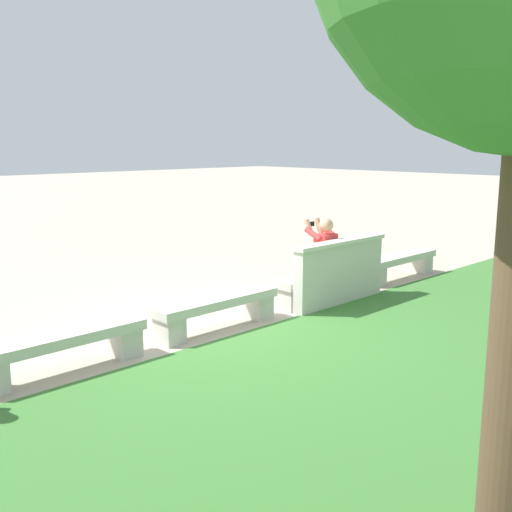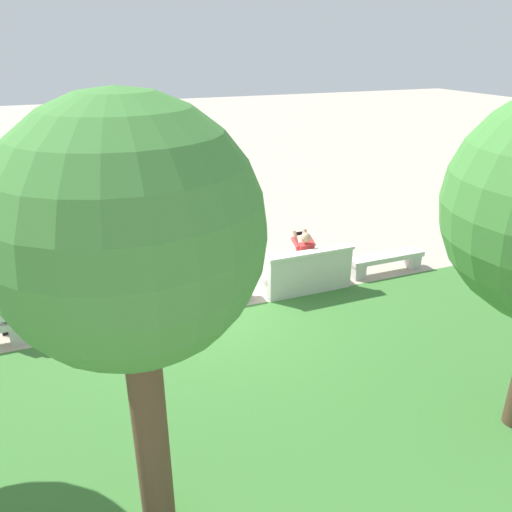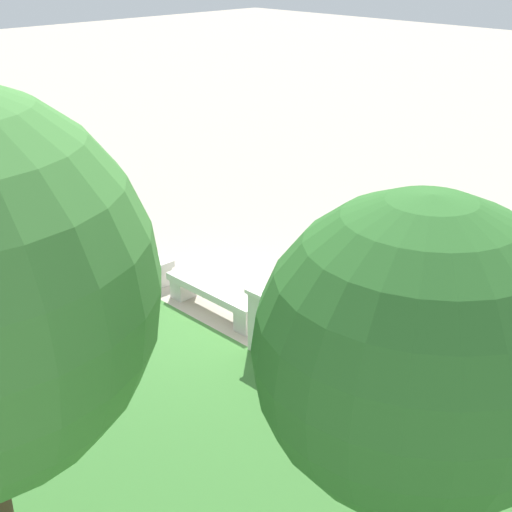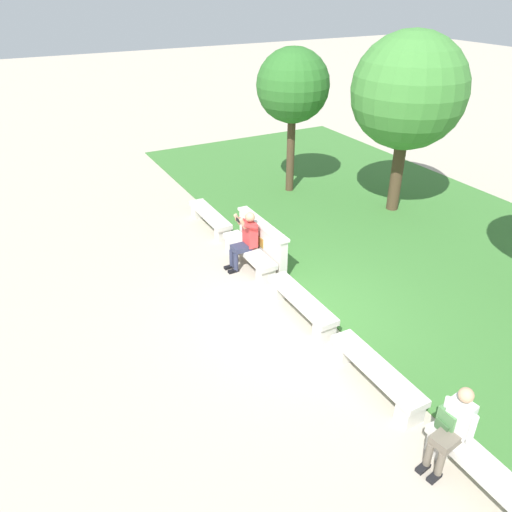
# 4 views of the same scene
# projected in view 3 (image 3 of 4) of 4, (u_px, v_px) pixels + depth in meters

# --- Properties ---
(ground_plane) EXTENTS (80.00, 80.00, 0.00)m
(ground_plane) POSITION_uv_depth(u_px,v_px,m) (214.00, 312.00, 11.44)
(ground_plane) COLOR #B2A593
(bench_main) EXTENTS (1.92, 0.40, 0.45)m
(bench_main) POSITION_uv_depth(u_px,v_px,m) (458.00, 417.00, 8.44)
(bench_main) COLOR beige
(bench_main) RESTS_ON ground
(bench_near) EXTENTS (1.92, 0.40, 0.45)m
(bench_near) POSITION_uv_depth(u_px,v_px,m) (318.00, 348.00, 9.88)
(bench_near) COLOR beige
(bench_near) RESTS_ON ground
(bench_mid) EXTENTS (1.92, 0.40, 0.45)m
(bench_mid) POSITION_uv_depth(u_px,v_px,m) (214.00, 296.00, 11.31)
(bench_mid) COLOR beige
(bench_mid) RESTS_ON ground
(bench_far) EXTENTS (1.92, 0.40, 0.45)m
(bench_far) POSITION_uv_depth(u_px,v_px,m) (133.00, 256.00, 12.75)
(bench_far) COLOR beige
(bench_far) RESTS_ON ground
(bench_end) EXTENTS (1.92, 0.40, 0.45)m
(bench_end) POSITION_uv_depth(u_px,v_px,m) (68.00, 224.00, 14.18)
(bench_end) COLOR beige
(bench_end) RESTS_ON ground
(backrest_wall_with_plaque) EXTENTS (1.99, 0.24, 1.01)m
(backrest_wall_with_plaque) POSITION_uv_depth(u_px,v_px,m) (302.00, 343.00, 9.57)
(backrest_wall_with_plaque) COLOR beige
(backrest_wall_with_plaque) RESTS_ON ground
(person_photographer) EXTENTS (0.48, 0.73, 1.32)m
(person_photographer) POSITION_uv_depth(u_px,v_px,m) (323.00, 318.00, 9.75)
(person_photographer) COLOR black
(person_photographer) RESTS_ON ground
(person_distant) EXTENTS (0.48, 0.71, 1.26)m
(person_distant) POSITION_uv_depth(u_px,v_px,m) (87.00, 214.00, 13.66)
(person_distant) COLOR black
(person_distant) RESTS_ON ground
(backpack) EXTENTS (0.28, 0.24, 0.43)m
(backpack) POSITION_uv_depth(u_px,v_px,m) (88.00, 218.00, 13.56)
(backpack) COLOR #4C7F47
(backpack) RESTS_ON bench_end
(tree_far_back) EXTENTS (2.06, 2.06, 4.16)m
(tree_far_back) POSITION_uv_depth(u_px,v_px,m) (415.00, 355.00, 4.44)
(tree_far_back) COLOR #4C3826
(tree_far_back) RESTS_ON ground
(trash_bin) EXTENTS (0.44, 0.44, 0.75)m
(trash_bin) POSITION_uv_depth(u_px,v_px,m) (71.00, 184.00, 16.28)
(trash_bin) COLOR #2D5133
(trash_bin) RESTS_ON ground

